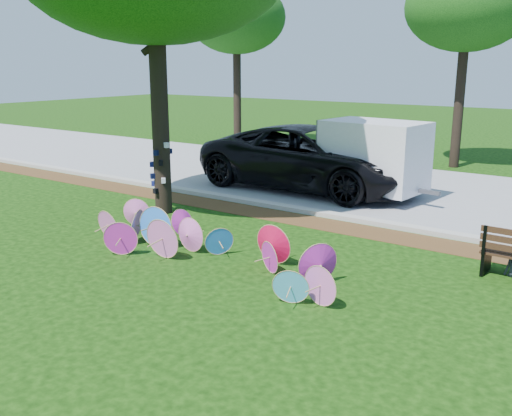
{
  "coord_description": "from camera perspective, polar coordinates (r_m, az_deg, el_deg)",
  "views": [
    {
      "loc": [
        7.13,
        -7.48,
        3.87
      ],
      "look_at": [
        0.5,
        2.0,
        0.9
      ],
      "focal_mm": 40.0,
      "sensor_mm": 36.0,
      "label": 1
    }
  ],
  "objects": [
    {
      "name": "parasol_pile",
      "position": [
        11.66,
        -6.01,
        -3.11
      ],
      "size": [
        6.59,
        2.39,
        0.9
      ],
      "color": "#2B7CEB",
      "rests_on": "ground"
    },
    {
      "name": "street",
      "position": [
        18.68,
        11.75,
        2.15
      ],
      "size": [
        90.0,
        8.0,
        0.01
      ],
      "primitive_type": "cube",
      "color": "gray",
      "rests_on": "ground"
    },
    {
      "name": "bg_trees",
      "position": [
        22.4,
        22.25,
        18.24
      ],
      "size": [
        26.6,
        4.78,
        7.4
      ],
      "color": "black",
      "rests_on": "ground"
    },
    {
      "name": "curb",
      "position": [
        15.04,
        5.43,
        -0.34
      ],
      "size": [
        90.0,
        0.3,
        0.12
      ],
      "primitive_type": "cube",
      "color": "#B7B5AD",
      "rests_on": "ground"
    },
    {
      "name": "ground",
      "position": [
        11.03,
        -8.16,
        -6.29
      ],
      "size": [
        90.0,
        90.0,
        0.0
      ],
      "primitive_type": "plane",
      "color": "black",
      "rests_on": "ground"
    },
    {
      "name": "black_van",
      "position": [
        17.84,
        5.56,
        5.0
      ],
      "size": [
        7.08,
        3.36,
        1.95
      ],
      "primitive_type": "imported",
      "rotation": [
        0.0,
        0.0,
        1.55
      ],
      "color": "black",
      "rests_on": "ground"
    },
    {
      "name": "mulch_strip",
      "position": [
        14.47,
        4.06,
        -1.13
      ],
      "size": [
        90.0,
        1.0,
        0.01
      ],
      "primitive_type": "cube",
      "color": "#472D16",
      "rests_on": "ground"
    },
    {
      "name": "cargo_trailer",
      "position": [
        16.76,
        11.73,
        5.18
      ],
      "size": [
        2.96,
        2.06,
        2.55
      ],
      "primitive_type": "cube",
      "rotation": [
        0.0,
        0.0,
        -0.11
      ],
      "color": "white",
      "rests_on": "ground"
    }
  ]
}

